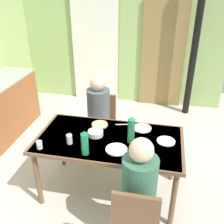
{
  "coord_description": "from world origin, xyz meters",
  "views": [
    {
      "loc": [
        0.9,
        -2.4,
        2.31
      ],
      "look_at": [
        0.39,
        0.05,
        1.0
      ],
      "focal_mm": 41.42,
      "sensor_mm": 36.0,
      "label": 1
    }
  ],
  "objects": [
    {
      "name": "wall_back",
      "position": [
        0.0,
        2.55,
        1.3
      ],
      "size": [
        4.05,
        0.1,
        2.61
      ],
      "primitive_type": "cube",
      "color": "#9CBB6E",
      "rests_on": "ground_plane"
    },
    {
      "name": "dinner_plate_far_center",
      "position": [
        0.51,
        -0.29,
        0.75
      ],
      "size": [
        0.22,
        0.22,
        0.01
      ],
      "primitive_type": "cylinder",
      "color": "white",
      "rests_on": "dining_table"
    },
    {
      "name": "drinking_glass_by_near_diner",
      "position": [
        -0.27,
        -0.42,
        0.79
      ],
      "size": [
        0.06,
        0.06,
        0.09
      ],
      "primitive_type": "cylinder",
      "color": "silver",
      "rests_on": "dining_table"
    },
    {
      "name": "chair_far_diner",
      "position": [
        0.1,
        0.68,
        0.5
      ],
      "size": [
        0.4,
        0.4,
        0.87
      ],
      "rotation": [
        0.0,
        0.0,
        3.14
      ],
      "color": "brown",
      "rests_on": "ground_plane"
    },
    {
      "name": "bread_plate_sliced",
      "position": [
        0.22,
        0.15,
        0.76
      ],
      "size": [
        0.19,
        0.19,
        0.02
      ],
      "primitive_type": "cylinder",
      "color": "#DBB77A",
      "rests_on": "dining_table"
    },
    {
      "name": "dining_table",
      "position": [
        0.39,
        -0.1,
        0.68
      ],
      "size": [
        1.59,
        0.85,
        0.75
      ],
      "color": "brown",
      "rests_on": "ground_plane"
    },
    {
      "name": "drinking_glass_by_far_diner",
      "position": [
        -0.0,
        -0.27,
        0.8
      ],
      "size": [
        0.06,
        0.06,
        0.11
      ],
      "primitive_type": "cylinder",
      "color": "silver",
      "rests_on": "dining_table"
    },
    {
      "name": "dinner_plate_near_right",
      "position": [
        1.0,
        -0.03,
        0.75
      ],
      "size": [
        0.2,
        0.2,
        0.01
      ],
      "primitive_type": "cylinder",
      "color": "white",
      "rests_on": "dining_table"
    },
    {
      "name": "person_far_diner",
      "position": [
        0.1,
        0.54,
        0.78
      ],
      "size": [
        0.3,
        0.37,
        0.77
      ],
      "rotation": [
        0.0,
        0.0,
        3.14
      ],
      "color": "#504955",
      "rests_on": "ground_plane"
    },
    {
      "name": "curtain_panel",
      "position": [
        -0.45,
        2.45,
        1.1
      ],
      "size": [
        0.9,
        0.03,
        2.19
      ],
      "primitive_type": "cube",
      "color": "white",
      "rests_on": "ground_plane"
    },
    {
      "name": "water_bottle_green_far",
      "position": [
        0.63,
        -0.11,
        0.89
      ],
      "size": [
        0.08,
        0.08,
        0.31
      ],
      "color": "#237F4D",
      "rests_on": "dining_table"
    },
    {
      "name": "water_bottle_green_near",
      "position": [
        0.21,
        -0.41,
        0.87
      ],
      "size": [
        0.07,
        0.07,
        0.27
      ],
      "color": "#1C8051",
      "rests_on": "dining_table"
    },
    {
      "name": "serving_bowl_center",
      "position": [
        0.23,
        -0.06,
        0.78
      ],
      "size": [
        0.17,
        0.17,
        0.05
      ],
      "primitive_type": "cylinder",
      "color": "silver",
      "rests_on": "dining_table"
    },
    {
      "name": "stove_pipe_column",
      "position": [
        1.38,
        2.2,
        1.3
      ],
      "size": [
        0.12,
        0.12,
        2.61
      ],
      "primitive_type": "cylinder",
      "color": "black",
      "rests_on": "ground_plane"
    },
    {
      "name": "door_wooden",
      "position": [
        0.86,
        2.47,
        1.0
      ],
      "size": [
        0.8,
        0.05,
        2.0
      ],
      "primitive_type": "cube",
      "color": "olive",
      "rests_on": "ground_plane"
    },
    {
      "name": "cutlery_fork_near",
      "position": [
        0.79,
        -0.07,
        0.75
      ],
      "size": [
        0.13,
        0.11,
        0.0
      ],
      "primitive_type": "cube",
      "rotation": [
        0.0,
        0.0,
        5.61
      ],
      "color": "silver",
      "rests_on": "dining_table"
    },
    {
      "name": "chair_near_diner",
      "position": [
        0.79,
        -0.88,
        0.5
      ],
      "size": [
        0.4,
        0.4,
        0.87
      ],
      "color": "brown",
      "rests_on": "ground_plane"
    },
    {
      "name": "ground_plane",
      "position": [
        0.0,
        0.0,
        0.0
      ],
      "size": [
        6.63,
        6.63,
        0.0
      ],
      "primitive_type": "plane",
      "color": "beige"
    },
    {
      "name": "dinner_plate_near_left",
      "position": [
        0.72,
        0.18,
        0.75
      ],
      "size": [
        0.21,
        0.21,
        0.01
      ],
      "primitive_type": "cylinder",
      "color": "white",
      "rests_on": "dining_table"
    },
    {
      "name": "person_near_diner",
      "position": [
        0.79,
        -0.74,
        0.78
      ],
      "size": [
        0.3,
        0.37,
        0.77
      ],
      "color": "#365C51",
      "rests_on": "ground_plane"
    },
    {
      "name": "cutlery_knife_near",
      "position": [
        0.47,
        0.22,
        0.75
      ],
      "size": [
        0.15,
        0.05,
        0.0
      ],
      "primitive_type": "cube",
      "rotation": [
        0.0,
        0.0,
        0.25
      ],
      "color": "silver",
      "rests_on": "dining_table"
    }
  ]
}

